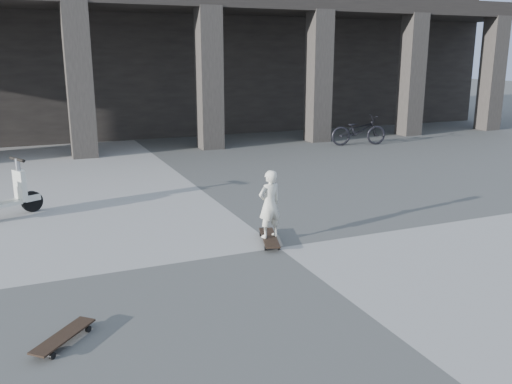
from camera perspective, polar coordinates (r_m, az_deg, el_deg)
name	(u,v)px	position (r m, az deg, el deg)	size (l,w,h in m)	color
ground	(279,248)	(7.76, 2.42, -5.89)	(90.00, 90.00, 0.00)	#484846
colonnade	(115,45)	(20.59, -14.64, 14.79)	(28.00, 8.82, 6.00)	black
longboard	(269,238)	(7.94, 1.41, -4.87)	(0.46, 0.92, 0.09)	black
skateboard_spare	(63,337)	(5.63, -19.61, -14.17)	(0.64, 0.68, 0.09)	black
child	(270,204)	(7.79, 1.43, -1.28)	(0.36, 0.24, 1.00)	beige
bicycle	(359,130)	(16.83, 10.75, 6.40)	(0.60, 1.72, 0.90)	black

